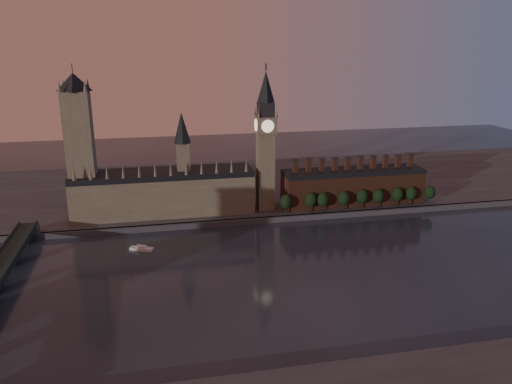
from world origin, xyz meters
TOP-DOWN VIEW (x-y plane):
  - ground at (0.00, 0.00)m, footprint 900.00×900.00m
  - north_bank at (0.00, 178.04)m, footprint 900.00×182.00m
  - palace_of_westminster at (-64.41, 114.91)m, footprint 130.00×30.30m
  - victoria_tower at (-120.00, 115.00)m, footprint 24.00×24.00m
  - big_ben at (10.00, 110.00)m, footprint 15.00×15.00m
  - chimney_block at (80.00, 110.00)m, footprint 110.00×25.00m
  - embankment_tree_0 at (22.14, 94.68)m, footprint 8.60×8.60m
  - embankment_tree_1 at (41.30, 95.16)m, footprint 8.60×8.60m
  - embankment_tree_2 at (50.14, 93.55)m, footprint 8.60×8.60m
  - embankment_tree_3 at (66.50, 93.62)m, footprint 8.60×8.60m
  - embankment_tree_4 at (81.72, 94.99)m, footprint 8.60×8.60m
  - embankment_tree_5 at (94.17, 93.76)m, footprint 8.60×8.60m
  - embankment_tree_6 at (110.20, 94.46)m, footprint 8.60×8.60m
  - embankment_tree_7 at (121.83, 94.91)m, footprint 8.60×8.60m
  - embankment_tree_8 at (137.49, 94.54)m, footprint 8.60×8.60m
  - river_boat at (-81.54, 57.69)m, footprint 15.24×9.90m

SIDE VIEW (x-z plane):
  - ground at x=0.00m, z-range 0.00..0.00m
  - river_boat at x=-81.54m, z-range -0.35..2.61m
  - north_bank at x=0.00m, z-range 0.00..4.00m
  - embankment_tree_0 at x=22.14m, z-range 6.03..20.91m
  - embankment_tree_1 at x=41.30m, z-range 6.03..20.91m
  - embankment_tree_2 at x=50.14m, z-range 6.03..20.91m
  - embankment_tree_3 at x=66.50m, z-range 6.03..20.91m
  - embankment_tree_4 at x=81.72m, z-range 6.03..20.91m
  - embankment_tree_5 at x=94.17m, z-range 6.03..20.91m
  - embankment_tree_6 at x=110.20m, z-range 6.03..20.91m
  - embankment_tree_7 at x=121.83m, z-range 6.03..20.91m
  - embankment_tree_8 at x=137.49m, z-range 6.03..20.91m
  - chimney_block at x=80.00m, z-range -0.68..36.32m
  - palace_of_westminster at x=-64.41m, z-range -15.37..58.63m
  - big_ben at x=10.00m, z-range 3.33..110.33m
  - victoria_tower at x=-120.00m, z-range 5.09..113.09m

